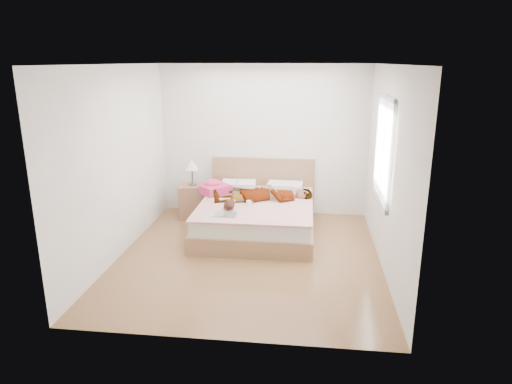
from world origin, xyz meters
The scene contains 11 objects.
ground centered at (0.00, 0.00, 0.00)m, with size 4.00×4.00×0.00m, color #4E3318.
woman centered at (0.09, 1.14, 0.62)m, with size 0.61×1.62×0.22m, color white.
hair centered at (-0.48, 1.59, 0.55)m, with size 0.47×0.57×0.08m, color black.
phone centered at (-0.41, 1.54, 0.68)m, with size 0.04×0.09×0.01m, color silver.
room_shell centered at (1.77, 0.30, 1.50)m, with size 4.00×4.00×4.00m.
bed centered at (0.00, 1.04, 0.28)m, with size 1.80×2.08×1.00m.
towel centered at (-0.75, 1.34, 0.61)m, with size 0.57×0.57×0.23m.
magazine centered at (-0.39, 0.27, 0.52)m, with size 0.39×0.27×0.02m.
coffee_mug centered at (-0.09, 0.72, 0.56)m, with size 0.12×0.09×0.09m.
plush_toy centered at (-0.36, 0.54, 0.58)m, with size 0.19×0.26×0.14m.
nightstand centered at (-1.19, 1.57, 0.34)m, with size 0.53×0.49×1.02m.
Camera 1 is at (0.79, -5.83, 2.64)m, focal length 32.00 mm.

